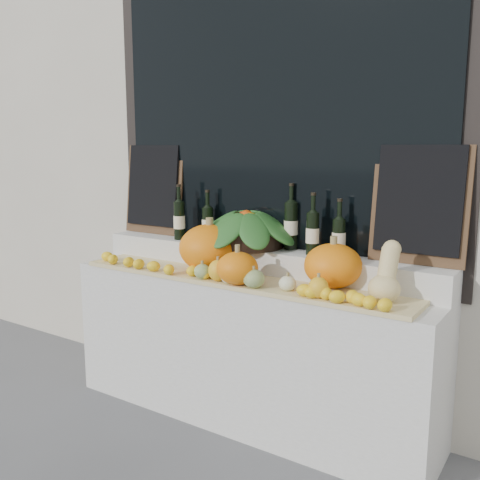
% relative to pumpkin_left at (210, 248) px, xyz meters
% --- Properties ---
extents(storefront_facade, '(7.00, 0.94, 4.50)m').
position_rel_pumpkin_left_xyz_m(storefront_facade, '(0.23, 0.78, 1.20)').
color(storefront_facade, beige).
rests_on(storefront_facade, ground).
extents(display_sill, '(2.30, 0.55, 0.88)m').
position_rel_pumpkin_left_xyz_m(display_sill, '(0.23, 0.06, -0.61)').
color(display_sill, silver).
rests_on(display_sill, ground).
extents(rear_tier, '(2.30, 0.25, 0.16)m').
position_rel_pumpkin_left_xyz_m(rear_tier, '(0.23, 0.21, -0.09)').
color(rear_tier, silver).
rests_on(rear_tier, display_sill).
extents(straw_bedding, '(2.10, 0.32, 0.02)m').
position_rel_pumpkin_left_xyz_m(straw_bedding, '(0.23, -0.07, -0.16)').
color(straw_bedding, tan).
rests_on(straw_bedding, display_sill).
extents(pumpkin_left, '(0.48, 0.48, 0.29)m').
position_rel_pumpkin_left_xyz_m(pumpkin_left, '(0.00, 0.00, 0.00)').
color(pumpkin_left, orange).
rests_on(pumpkin_left, straw_bedding).
extents(pumpkin_right, '(0.39, 0.39, 0.24)m').
position_rel_pumpkin_left_xyz_m(pumpkin_right, '(0.78, 0.05, -0.02)').
color(pumpkin_right, orange).
rests_on(pumpkin_right, straw_bedding).
extents(pumpkin_center, '(0.29, 0.29, 0.18)m').
position_rel_pumpkin_left_xyz_m(pumpkin_center, '(0.31, -0.17, -0.05)').
color(pumpkin_center, orange).
rests_on(pumpkin_center, straw_bedding).
extents(butternut_squash, '(0.15, 0.21, 0.29)m').
position_rel_pumpkin_left_xyz_m(butternut_squash, '(1.10, -0.05, -0.02)').
color(butternut_squash, '#E9CF89').
rests_on(butternut_squash, straw_bedding).
extents(decorative_gourds, '(0.82, 0.15, 0.14)m').
position_rel_pumpkin_left_xyz_m(decorative_gourds, '(0.40, -0.17, -0.09)').
color(decorative_gourds, '#376B20').
rests_on(decorative_gourds, straw_bedding).
extents(lemon_heap, '(2.20, 0.16, 0.06)m').
position_rel_pumpkin_left_xyz_m(lemon_heap, '(0.23, -0.18, -0.11)').
color(lemon_heap, yellow).
rests_on(lemon_heap, straw_bedding).
extents(produce_bowl, '(0.70, 0.70, 0.24)m').
position_rel_pumpkin_left_xyz_m(produce_bowl, '(0.14, 0.19, 0.10)').
color(produce_bowl, black).
rests_on(produce_bowl, rear_tier).
extents(wine_bottle_far_left, '(0.08, 0.08, 0.37)m').
position_rel_pumpkin_left_xyz_m(wine_bottle_far_left, '(-0.37, 0.17, 0.12)').
color(wine_bottle_far_left, black).
rests_on(wine_bottle_far_left, rear_tier).
extents(wine_bottle_near_left, '(0.08, 0.08, 0.33)m').
position_rel_pumpkin_left_xyz_m(wine_bottle_near_left, '(-0.18, 0.23, 0.11)').
color(wine_bottle_near_left, black).
rests_on(wine_bottle_near_left, rear_tier).
extents(wine_bottle_tall, '(0.08, 0.08, 0.40)m').
position_rel_pumpkin_left_xyz_m(wine_bottle_tall, '(0.40, 0.27, 0.14)').
color(wine_bottle_tall, black).
rests_on(wine_bottle_tall, rear_tier).
extents(wine_bottle_near_right, '(0.08, 0.08, 0.36)m').
position_rel_pumpkin_left_xyz_m(wine_bottle_near_right, '(0.59, 0.19, 0.12)').
color(wine_bottle_near_right, black).
rests_on(wine_bottle_near_right, rear_tier).
extents(wine_bottle_far_right, '(0.08, 0.08, 0.33)m').
position_rel_pumpkin_left_xyz_m(wine_bottle_far_right, '(0.74, 0.21, 0.10)').
color(wine_bottle_far_right, black).
rests_on(wine_bottle_far_right, rear_tier).
extents(chalkboard_left, '(0.50, 0.10, 0.62)m').
position_rel_pumpkin_left_xyz_m(chalkboard_left, '(-0.69, 0.27, 0.32)').
color(chalkboard_left, '#4C331E').
rests_on(chalkboard_left, rear_tier).
extents(chalkboard_right, '(0.50, 0.10, 0.62)m').
position_rel_pumpkin_left_xyz_m(chalkboard_right, '(1.15, 0.27, 0.32)').
color(chalkboard_right, '#4C331E').
rests_on(chalkboard_right, rear_tier).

